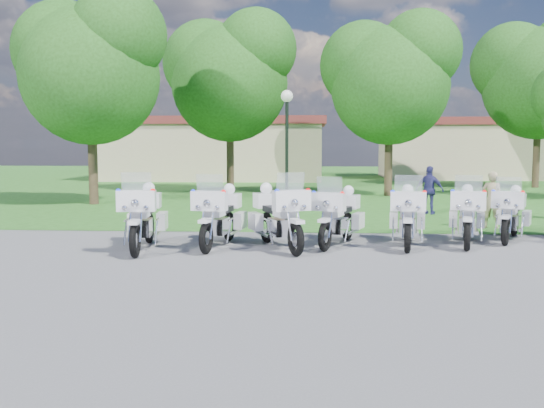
# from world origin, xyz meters

# --- Properties ---
(ground) EXTENTS (100.00, 100.00, 0.00)m
(ground) POSITION_xyz_m (0.00, 0.00, 0.00)
(ground) COLOR #5E5E63
(ground) RESTS_ON ground
(grass_lawn) EXTENTS (100.00, 48.00, 0.01)m
(grass_lawn) POSITION_xyz_m (0.00, 27.00, 0.00)
(grass_lawn) COLOR #285D1D
(grass_lawn) RESTS_ON ground
(motorcycle_0) EXTENTS (1.04, 2.65, 1.78)m
(motorcycle_0) POSITION_xyz_m (-3.47, 0.30, 0.75)
(motorcycle_0) COLOR black
(motorcycle_0) RESTS_ON ground
(motorcycle_1) EXTENTS (1.06, 2.55, 1.72)m
(motorcycle_1) POSITION_xyz_m (-1.80, 0.79, 0.72)
(motorcycle_1) COLOR black
(motorcycle_1) RESTS_ON ground
(motorcycle_2) EXTENTS (1.51, 2.48, 1.77)m
(motorcycle_2) POSITION_xyz_m (-0.44, 0.60, 0.74)
(motorcycle_2) COLOR black
(motorcycle_2) RESTS_ON ground
(motorcycle_3) EXTENTS (1.33, 2.35, 1.65)m
(motorcycle_3) POSITION_xyz_m (0.97, 1.17, 0.69)
(motorcycle_3) COLOR black
(motorcycle_3) RESTS_ON ground
(motorcycle_4) EXTENTS (1.05, 2.51, 1.69)m
(motorcycle_4) POSITION_xyz_m (2.56, 1.16, 0.71)
(motorcycle_4) COLOR black
(motorcycle_4) RESTS_ON ground
(motorcycle_5) EXTENTS (1.19, 2.46, 1.68)m
(motorcycle_5) POSITION_xyz_m (4.01, 1.46, 0.70)
(motorcycle_5) COLOR black
(motorcycle_5) RESTS_ON ground
(motorcycle_6) EXTENTS (1.40, 2.22, 1.60)m
(motorcycle_6) POSITION_xyz_m (5.26, 2.14, 0.67)
(motorcycle_6) COLOR black
(motorcycle_6) RESTS_ON ground
(lamp_post) EXTENTS (0.44, 0.44, 4.32)m
(lamp_post) POSITION_xyz_m (-0.57, 9.23, 3.25)
(lamp_post) COLOR black
(lamp_post) RESTS_ON ground
(tree_0) EXTENTS (6.22, 5.31, 8.30)m
(tree_0) POSITION_xyz_m (-8.25, 10.23, 5.49)
(tree_0) COLOR #38281C
(tree_0) RESTS_ON ground
(tree_1) EXTENTS (6.60, 5.63, 8.79)m
(tree_1) POSITION_xyz_m (-3.68, 16.60, 5.82)
(tree_1) COLOR #38281C
(tree_1) RESTS_ON ground
(tree_2) EXTENTS (6.21, 5.30, 8.28)m
(tree_2) POSITION_xyz_m (3.81, 14.88, 5.48)
(tree_2) COLOR #38281C
(tree_2) RESTS_ON ground
(tree_4) EXTENTS (6.97, 5.95, 9.30)m
(tree_4) POSITION_xyz_m (12.49, 20.72, 6.15)
(tree_4) COLOR #38281C
(tree_4) RESTS_ON ground
(building_west) EXTENTS (14.56, 8.32, 4.10)m
(building_west) POSITION_xyz_m (-6.00, 28.00, 2.07)
(building_west) COLOR tan
(building_west) RESTS_ON ground
(building_east) EXTENTS (11.44, 7.28, 4.10)m
(building_east) POSITION_xyz_m (11.00, 30.00, 2.07)
(building_east) COLOR tan
(building_east) RESTS_ON ground
(bystander_a) EXTENTS (0.69, 0.58, 1.60)m
(bystander_a) POSITION_xyz_m (5.39, 4.22, 0.80)
(bystander_a) COLOR tan
(bystander_a) RESTS_ON ground
(bystander_c) EXTENTS (1.02, 0.81, 1.63)m
(bystander_c) POSITION_xyz_m (4.31, 7.53, 0.81)
(bystander_c) COLOR navy
(bystander_c) RESTS_ON ground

